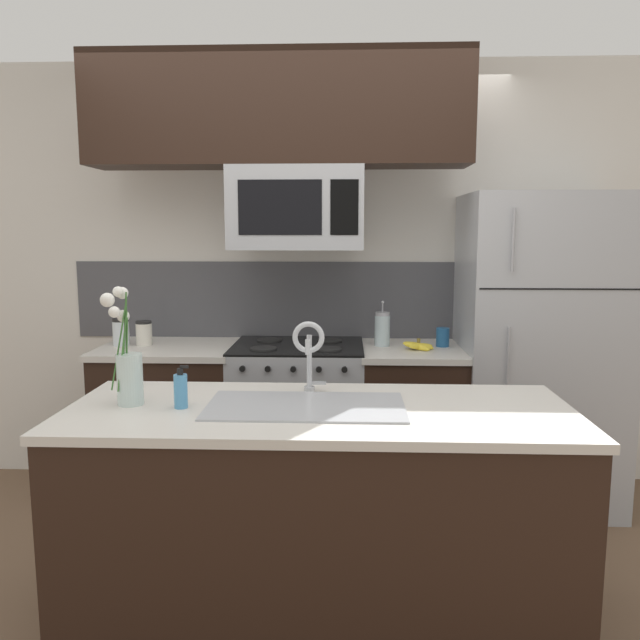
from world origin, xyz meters
TOP-DOWN VIEW (x-y plane):
  - ground_plane at (0.00, 0.00)m, footprint 10.00×10.00m
  - rear_partition at (0.30, 1.28)m, footprint 5.20×0.10m
  - splash_band at (0.00, 1.22)m, footprint 2.86×0.01m
  - back_counter_left at (-0.76, 0.90)m, footprint 0.80×0.65m
  - back_counter_right at (0.66, 0.90)m, footprint 0.60×0.65m
  - stove_range at (0.00, 0.90)m, footprint 0.76×0.64m
  - microwave at (0.00, 0.88)m, footprint 0.74×0.40m
  - upper_cabinet_band at (-0.10, 0.85)m, footprint 2.09×0.34m
  - refrigerator at (1.39, 0.92)m, footprint 0.88×0.74m
  - storage_jar_tall at (-1.05, 0.90)m, footprint 0.10×0.10m
  - storage_jar_medium at (-0.92, 0.93)m, footprint 0.09×0.09m
  - banana_bunch at (0.69, 0.84)m, footprint 0.19×0.13m
  - french_press at (0.49, 0.96)m, footprint 0.09×0.09m
  - coffee_tin at (0.85, 0.95)m, footprint 0.08×0.08m
  - island_counter at (0.18, -0.35)m, footprint 1.95×0.77m
  - kitchen_sink at (0.13, -0.35)m, footprint 0.76×0.41m
  - sink_faucet at (0.13, -0.15)m, footprint 0.14×0.14m
  - dish_soap_bottle at (-0.35, -0.38)m, footprint 0.06×0.05m
  - flower_vase at (-0.57, -0.34)m, footprint 0.14×0.13m

SIDE VIEW (x-z plane):
  - ground_plane at x=0.00m, z-range 0.00..0.00m
  - island_counter at x=0.18m, z-range 0.00..0.91m
  - back_counter_left at x=-0.76m, z-range 0.00..0.91m
  - back_counter_right at x=0.66m, z-range 0.00..0.91m
  - stove_range at x=0.00m, z-range 0.00..0.93m
  - kitchen_sink at x=0.13m, z-range 0.76..0.92m
  - refrigerator at x=1.39m, z-range 0.00..1.79m
  - banana_bunch at x=0.69m, z-range 0.89..0.97m
  - coffee_tin at x=0.85m, z-range 0.91..1.02m
  - dish_soap_bottle at x=-0.35m, z-range 0.90..1.06m
  - storage_jar_medium at x=-0.92m, z-range 0.91..1.05m
  - storage_jar_tall at x=-1.05m, z-range 0.91..1.07m
  - french_press at x=0.49m, z-range 0.88..1.14m
  - flower_vase at x=-0.57m, z-range 0.82..1.28m
  - sink_faucet at x=0.13m, z-range 0.95..1.26m
  - splash_band at x=0.00m, z-range 0.91..1.39m
  - rear_partition at x=0.30m, z-range 0.00..2.60m
  - microwave at x=0.00m, z-range 1.48..1.93m
  - upper_cabinet_band at x=-0.10m, z-range 1.93..2.53m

